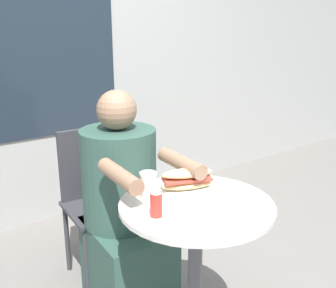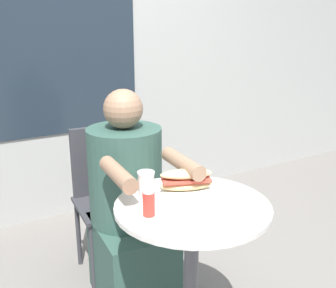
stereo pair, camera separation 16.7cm
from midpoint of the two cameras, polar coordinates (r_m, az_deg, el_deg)
storefront_wall at (r=3.00m, az=-13.98°, el=15.62°), size 8.00×0.09×2.80m
cafe_table at (r=1.69m, az=6.37°, el=-15.12°), size 0.63×0.63×0.75m
diner_chair at (r=2.36m, az=-7.05°, el=-6.16°), size 0.41×0.41×0.87m
seated_diner at (r=2.08m, az=-3.33°, el=-10.35°), size 0.41×0.69×1.14m
sandwich_on_plate at (r=1.69m, az=5.50°, el=-5.49°), size 0.24×0.20×0.10m
drink_cup at (r=1.63m, az=-0.27°, el=-5.84°), size 0.07×0.07×0.11m
condiment_bottle at (r=1.47m, az=0.38°, el=-8.31°), size 0.05×0.05×0.12m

